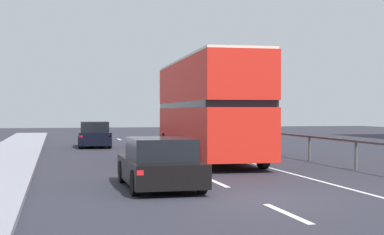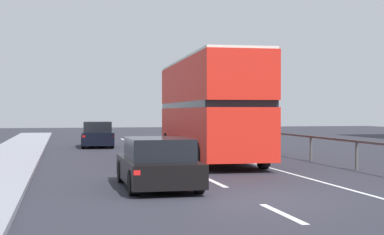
{
  "view_description": "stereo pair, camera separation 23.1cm",
  "coord_description": "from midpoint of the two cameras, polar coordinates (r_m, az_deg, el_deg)",
  "views": [
    {
      "loc": [
        -4.58,
        -13.23,
        2.08
      ],
      "look_at": [
        0.08,
        6.32,
        1.86
      ],
      "focal_mm": 53.87,
      "sensor_mm": 36.0,
      "label": 1
    },
    {
      "loc": [
        -4.35,
        -13.28,
        2.08
      ],
      "look_at": [
        0.08,
        6.32,
        1.86
      ],
      "focal_mm": 53.87,
      "sensor_mm": 36.0,
      "label": 2
    }
  ],
  "objects": [
    {
      "name": "sedan_car_ahead",
      "position": [
        33.61,
        -9.19,
        -1.72
      ],
      "size": [
        1.89,
        4.06,
        1.48
      ],
      "rotation": [
        0.0,
        0.0,
        -0.03
      ],
      "color": "black",
      "rests_on": "ground"
    },
    {
      "name": "hatchback_car_near",
      "position": [
        15.65,
        -2.99,
        -4.6
      ],
      "size": [
        1.88,
        4.11,
        1.36
      ],
      "rotation": [
        0.0,
        0.0,
        0.0
      ],
      "color": "black",
      "rests_on": "ground"
    },
    {
      "name": "bridge_side_railing",
      "position": [
        24.53,
        11.96,
        -2.22
      ],
      "size": [
        0.1,
        42.0,
        1.05
      ],
      "color": "#4A4F4B",
      "rests_on": "ground"
    },
    {
      "name": "double_decker_bus_red",
      "position": [
        24.48,
        1.91,
        1.12
      ],
      "size": [
        2.98,
        11.34,
        4.26
      ],
      "rotation": [
        0.0,
        0.0,
        -0.04
      ],
      "color": "red",
      "rests_on": "ground"
    },
    {
      "name": "ground_plane",
      "position": [
        14.15,
        5.87,
        -8.03
      ],
      "size": [
        74.69,
        120.0,
        0.1
      ],
      "primitive_type": "cube",
      "color": "#292933"
    },
    {
      "name": "lane_paint_markings",
      "position": [
        22.94,
        3.44,
        -4.56
      ],
      "size": [
        3.21,
        46.0,
        0.01
      ],
      "color": "silver",
      "rests_on": "ground"
    }
  ]
}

